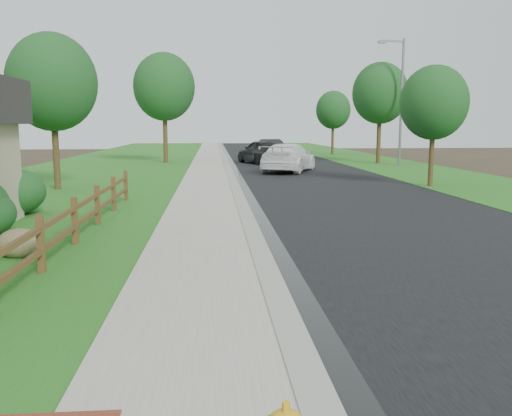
{
  "coord_description": "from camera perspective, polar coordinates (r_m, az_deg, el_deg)",
  "views": [
    {
      "loc": [
        -0.56,
        -4.44,
        2.64
      ],
      "look_at": [
        0.26,
        5.74,
        1.09
      ],
      "focal_mm": 38.0,
      "sensor_mm": 36.0,
      "label": 1
    }
  ],
  "objects": [
    {
      "name": "road",
      "position": [
        39.86,
        2.84,
        4.82
      ],
      "size": [
        8.0,
        90.0,
        0.02
      ],
      "primitive_type": "cube",
      "color": "black",
      "rests_on": "ground"
    },
    {
      "name": "white_suv",
      "position": [
        31.56,
        3.45,
        5.32
      ],
      "size": [
        4.22,
        6.05,
        1.63
      ],
      "primitive_type": "imported",
      "rotation": [
        0.0,
        0.0,
        2.75
      ],
      "color": "white",
      "rests_on": "road"
    },
    {
      "name": "wet_gutter",
      "position": [
        39.55,
        -2.72,
        4.81
      ],
      "size": [
        0.5,
        90.0,
        0.0
      ],
      "primitive_type": "cube",
      "color": "black",
      "rests_on": "road"
    },
    {
      "name": "tree_near_left",
      "position": [
        24.0,
        -20.67,
        12.26
      ],
      "size": [
        3.6,
        3.6,
        6.38
      ],
      "color": "#3B2D18",
      "rests_on": "ground"
    },
    {
      "name": "streetlight",
      "position": [
        37.59,
        14.88,
        11.45
      ],
      "size": [
        1.9,
        0.51,
        8.26
      ],
      "color": "slate",
      "rests_on": "ground"
    },
    {
      "name": "verge_far",
      "position": [
        41.32,
        12.4,
        4.78
      ],
      "size": [
        6.0,
        90.0,
        0.04
      ],
      "primitive_type": "cube",
      "color": "#295B1A",
      "rests_on": "ground"
    },
    {
      "name": "shrub_c",
      "position": [
        17.54,
        -24.4,
        1.53
      ],
      "size": [
        2.26,
        2.26,
        1.43
      ],
      "primitive_type": "ellipsoid",
      "rotation": [
        0.0,
        0.0,
        0.16
      ],
      "color": "#19471E",
      "rests_on": "ground"
    },
    {
      "name": "ranch_fence",
      "position": [
        11.44,
        -19.97,
        -2.1
      ],
      "size": [
        0.12,
        16.92,
        1.1
      ],
      "color": "#4B3219",
      "rests_on": "ground"
    },
    {
      "name": "tree_near_right",
      "position": [
        24.95,
        18.23,
        10.47
      ],
      "size": [
        2.91,
        2.91,
        5.25
      ],
      "color": "#3B2D18",
      "rests_on": "ground"
    },
    {
      "name": "grass_strip",
      "position": [
        39.59,
        -7.88,
        4.76
      ],
      "size": [
        1.6,
        90.0,
        0.06
      ],
      "primitive_type": "cube",
      "color": "#295B1A",
      "rests_on": "ground"
    },
    {
      "name": "tree_far_right",
      "position": [
        51.22,
        8.13,
        10.17
      ],
      "size": [
        3.18,
        3.18,
        5.87
      ],
      "color": "#3B2D18",
      "rests_on": "ground"
    },
    {
      "name": "curb",
      "position": [
        39.53,
        -3.23,
        4.86
      ],
      "size": [
        0.4,
        90.0,
        0.12
      ],
      "primitive_type": "cube",
      "color": "gray",
      "rests_on": "ground"
    },
    {
      "name": "dark_car_mid",
      "position": [
        38.44,
        0.59,
        5.98
      ],
      "size": [
        3.6,
        5.4,
        1.71
      ],
      "primitive_type": "imported",
      "rotation": [
        0.0,
        0.0,
        3.49
      ],
      "color": "black",
      "rests_on": "road"
    },
    {
      "name": "sidewalk",
      "position": [
        39.53,
        -5.12,
        4.83
      ],
      "size": [
        2.2,
        90.0,
        0.1
      ],
      "primitive_type": "cube",
      "color": "gray",
      "rests_on": "ground"
    },
    {
      "name": "dark_car_far",
      "position": [
        49.12,
        1.75,
        6.41
      ],
      "size": [
        2.84,
        4.68,
        1.46
      ],
      "primitive_type": "imported",
      "rotation": [
        0.0,
        0.0,
        0.32
      ],
      "color": "black",
      "rests_on": "road"
    },
    {
      "name": "tree_mid_right",
      "position": [
        39.69,
        12.94,
        11.68
      ],
      "size": [
        3.9,
        3.9,
        7.07
      ],
      "color": "#3B2D18",
      "rests_on": "ground"
    },
    {
      "name": "lawn_near",
      "position": [
        40.22,
        -15.32,
        4.58
      ],
      "size": [
        9.0,
        90.0,
        0.04
      ],
      "primitive_type": "cube",
      "color": "#295B1A",
      "rests_on": "ground"
    },
    {
      "name": "tree_mid_left",
      "position": [
        39.82,
        -9.65,
        12.44
      ],
      "size": [
        4.36,
        4.36,
        7.79
      ],
      "color": "#3B2D18",
      "rests_on": "ground"
    },
    {
      "name": "boulder",
      "position": [
        11.89,
        -23.59,
        -3.44
      ],
      "size": [
        1.07,
        0.91,
        0.61
      ],
      "primitive_type": "ellipsoid",
      "rotation": [
        0.0,
        0.0,
        -0.27
      ],
      "color": "brown",
      "rests_on": "ground"
    }
  ]
}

